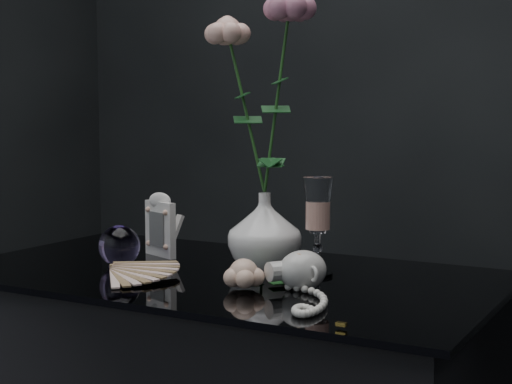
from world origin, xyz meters
The scene contains 8 objects.
vase centered at (0.06, 0.11, 0.84)m, with size 0.14×0.14×0.15m, color white.
wine_glass centered at (0.18, 0.11, 0.86)m, with size 0.06×0.06×0.19m, color white, non-canonical shape.
picture_frame centered at (-0.20, 0.13, 0.83)m, with size 0.10×0.08×0.14m, color white, non-canonical shape.
paperweight centered at (-0.21, 0.00, 0.80)m, with size 0.08×0.08×0.08m, color #9277C2, non-canonical shape.
paper_fan centered at (-0.16, -0.08, 0.77)m, with size 0.25×0.19×0.03m, color beige, non-canonical shape.
loose_rose centered at (0.11, -0.06, 0.79)m, with size 0.12×0.16×0.05m, color #FFC2A4, non-canonical shape.
pearl_jar centered at (0.20, -0.01, 0.80)m, with size 0.24×0.25×0.07m, color silver, non-canonical shape.
roses centered at (0.05, 0.12, 1.12)m, with size 0.20×0.12×0.44m.
Camera 1 is at (0.79, -1.22, 1.07)m, focal length 55.00 mm.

